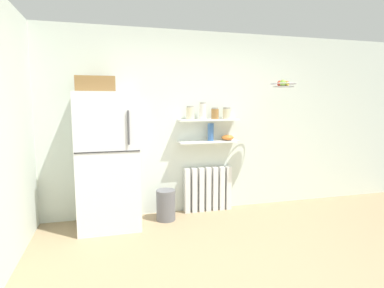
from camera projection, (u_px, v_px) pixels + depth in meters
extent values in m
plane|color=#9E8460|center=(239.00, 255.00, 3.30)|extent=(7.04, 7.04, 0.00)
cube|color=silver|center=(198.00, 123.00, 4.62)|extent=(7.04, 0.10, 2.60)
cube|color=silver|center=(108.00, 161.00, 3.98)|extent=(0.76, 0.64, 1.72)
cube|color=#262628|center=(108.00, 152.00, 3.65)|extent=(0.74, 0.01, 0.01)
cylinder|color=#4C4C51|center=(128.00, 128.00, 3.66)|extent=(0.02, 0.02, 0.40)
cube|color=olive|center=(96.00, 85.00, 3.83)|extent=(0.45, 0.45, 0.18)
cube|color=white|center=(187.00, 191.00, 4.56)|extent=(0.07, 0.12, 0.65)
cube|color=white|center=(194.00, 190.00, 4.59)|extent=(0.07, 0.12, 0.65)
cube|color=white|center=(201.00, 190.00, 4.62)|extent=(0.07, 0.12, 0.65)
cube|color=white|center=(208.00, 189.00, 4.65)|extent=(0.07, 0.12, 0.65)
cube|color=white|center=(215.00, 188.00, 4.67)|extent=(0.07, 0.12, 0.65)
cube|color=white|center=(221.00, 188.00, 4.70)|extent=(0.07, 0.12, 0.65)
cube|color=white|center=(228.00, 187.00, 4.73)|extent=(0.07, 0.12, 0.65)
cube|color=white|center=(209.00, 142.00, 4.53)|extent=(0.88, 0.22, 0.02)
cube|color=white|center=(209.00, 120.00, 4.49)|extent=(0.88, 0.22, 0.02)
cylinder|color=beige|center=(190.00, 113.00, 4.40)|extent=(0.11, 0.11, 0.17)
cylinder|color=gray|center=(190.00, 107.00, 4.39)|extent=(0.10, 0.10, 0.02)
cylinder|color=silver|center=(203.00, 111.00, 4.45)|extent=(0.10, 0.10, 0.22)
cylinder|color=gray|center=(203.00, 103.00, 4.43)|extent=(0.09, 0.09, 0.02)
cylinder|color=olive|center=(215.00, 114.00, 4.50)|extent=(0.11, 0.11, 0.14)
cylinder|color=gray|center=(215.00, 108.00, 4.49)|extent=(0.10, 0.10, 0.02)
cylinder|color=beige|center=(227.00, 114.00, 4.55)|extent=(0.12, 0.12, 0.15)
cylinder|color=gray|center=(227.00, 108.00, 4.54)|extent=(0.11, 0.11, 0.02)
cylinder|color=#38609E|center=(211.00, 132.00, 4.52)|extent=(0.09, 0.09, 0.25)
ellipsoid|color=orange|center=(228.00, 138.00, 4.60)|extent=(0.18, 0.18, 0.08)
cylinder|color=slate|center=(166.00, 205.00, 4.28)|extent=(0.26, 0.26, 0.42)
torus|color=#B2B2B7|center=(283.00, 84.00, 4.29)|extent=(0.35, 0.35, 0.01)
cylinder|color=#A8A8AD|center=(283.00, 87.00, 4.29)|extent=(0.29, 0.29, 0.01)
sphere|color=red|center=(287.00, 84.00, 4.30)|extent=(0.07, 0.07, 0.07)
sphere|color=red|center=(280.00, 83.00, 4.33)|extent=(0.08, 0.08, 0.08)
sphere|color=#7FAD38|center=(283.00, 83.00, 4.24)|extent=(0.09, 0.09, 0.09)
ellipsoid|color=yellow|center=(287.00, 84.00, 4.27)|extent=(0.14, 0.17, 0.09)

